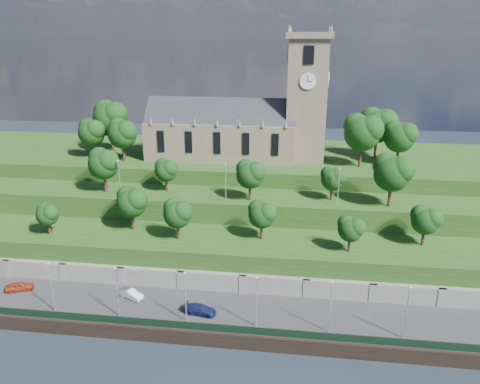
# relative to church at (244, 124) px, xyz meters

# --- Properties ---
(ground) EXTENTS (320.00, 320.00, 0.00)m
(ground) POSITION_rel_church_xyz_m (-0.79, -45.98, -22.52)
(ground) COLOR black
(ground) RESTS_ON ground
(promenade) EXTENTS (160.00, 12.00, 2.00)m
(promenade) POSITION_rel_church_xyz_m (-0.79, -39.98, -21.52)
(promenade) COLOR #2D2D30
(promenade) RESTS_ON ground
(quay_wall) EXTENTS (160.00, 0.50, 2.20)m
(quay_wall) POSITION_rel_church_xyz_m (-0.79, -46.03, -21.42)
(quay_wall) COLOR black
(quay_wall) RESTS_ON ground
(fence) EXTENTS (160.00, 0.10, 1.20)m
(fence) POSITION_rel_church_xyz_m (-0.79, -45.38, -19.92)
(fence) COLOR black
(fence) RESTS_ON promenade
(retaining_wall) EXTENTS (160.00, 2.10, 5.00)m
(retaining_wall) POSITION_rel_church_xyz_m (-0.79, -34.01, -20.02)
(retaining_wall) COLOR slate
(retaining_wall) RESTS_ON ground
(embankment_lower) EXTENTS (160.00, 12.00, 8.00)m
(embankment_lower) POSITION_rel_church_xyz_m (-0.79, -27.98, -18.52)
(embankment_lower) COLOR #204216
(embankment_lower) RESTS_ON ground
(embankment_upper) EXTENTS (160.00, 10.00, 12.00)m
(embankment_upper) POSITION_rel_church_xyz_m (-0.79, -16.98, -16.52)
(embankment_upper) COLOR #204216
(embankment_upper) RESTS_ON ground
(hilltop) EXTENTS (160.00, 32.00, 15.00)m
(hilltop) POSITION_rel_church_xyz_m (-0.79, 4.02, -15.02)
(hilltop) COLOR #204216
(hilltop) RESTS_ON ground
(church) EXTENTS (38.60, 12.35, 27.60)m
(church) POSITION_rel_church_xyz_m (0.00, 0.00, 0.00)
(church) COLOR #6D5D4C
(church) RESTS_ON hilltop
(trees_lower) EXTENTS (67.49, 8.63, 7.91)m
(trees_lower) POSITION_rel_church_xyz_m (-0.07, -27.57, -9.82)
(trees_lower) COLOR #311D13
(trees_lower) RESTS_ON embankment_lower
(trees_upper) EXTENTS (59.45, 8.31, 9.45)m
(trees_upper) POSITION_rel_church_xyz_m (4.54, -18.19, -4.93)
(trees_upper) COLOR #311D13
(trees_upper) RESTS_ON embankment_upper
(trees_hilltop) EXTENTS (71.78, 16.68, 11.67)m
(trees_hilltop) POSITION_rel_church_xyz_m (0.94, -0.79, -0.43)
(trees_hilltop) COLOR #311D13
(trees_hilltop) RESTS_ON hilltop
(lamp_posts_promenade) EXTENTS (60.36, 0.36, 7.91)m
(lamp_posts_promenade) POSITION_rel_church_xyz_m (-2.79, -43.48, -15.96)
(lamp_posts_promenade) COLOR #B2B2B7
(lamp_posts_promenade) RESTS_ON promenade
(lamp_posts_upper) EXTENTS (40.36, 0.36, 6.99)m
(lamp_posts_upper) POSITION_rel_church_xyz_m (-0.79, -19.98, -6.43)
(lamp_posts_upper) COLOR #B2B2B7
(lamp_posts_upper) RESTS_ON embankment_upper
(car_left) EXTENTS (4.57, 3.19, 1.44)m
(car_left) POSITION_rel_church_xyz_m (-31.20, -38.75, -19.80)
(car_left) COLOR #A0301A
(car_left) RESTS_ON promenade
(car_middle) EXTENTS (4.31, 2.94, 1.35)m
(car_middle) POSITION_rel_church_xyz_m (-12.75, -38.59, -19.85)
(car_middle) COLOR silver
(car_middle) RESTS_ON promenade
(car_right) EXTENTS (5.08, 2.70, 1.40)m
(car_right) POSITION_rel_church_xyz_m (-1.22, -41.40, -19.82)
(car_right) COLOR #151C4C
(car_right) RESTS_ON promenade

